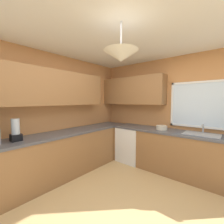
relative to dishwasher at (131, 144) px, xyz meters
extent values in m
plane|color=tan|center=(0.87, -1.64, -0.43)|extent=(8.71, 8.71, 0.00)
cube|color=#C6844C|center=(0.87, 0.37, 0.84)|extent=(3.80, 0.06, 2.53)
cube|color=#C6844C|center=(-1.00, -1.64, 0.84)|extent=(0.06, 4.08, 2.53)
cube|color=white|center=(0.87, -1.64, 2.13)|extent=(3.80, 4.08, 0.06)
cube|color=silver|center=(1.54, 0.34, 1.04)|extent=(1.26, 0.02, 0.88)
cube|color=white|center=(1.54, 0.33, 1.50)|extent=(1.34, 0.04, 0.04)
cube|color=white|center=(1.54, 0.33, 0.57)|extent=(1.34, 0.04, 0.04)
cube|color=white|center=(0.89, 0.33, 1.04)|extent=(0.04, 0.04, 0.96)
cube|color=olive|center=(-0.81, -1.84, 1.37)|extent=(0.32, 2.77, 0.70)
cube|color=olive|center=(-0.11, 0.18, 1.37)|extent=(1.73, 0.32, 0.70)
cylinder|color=#B7B7BC|center=(0.87, -1.64, 1.93)|extent=(0.02, 0.02, 0.35)
cone|color=silver|center=(0.87, -1.64, 1.68)|extent=(0.44, 0.44, 0.14)
cube|color=olive|center=(-0.66, -1.64, 0.00)|extent=(0.62, 3.66, 0.86)
cube|color=#4C4C51|center=(-0.66, -1.64, 0.45)|extent=(0.65, 3.69, 0.04)
cube|color=olive|center=(1.08, 0.03, 0.00)|extent=(2.86, 0.62, 0.86)
cube|color=#4C4C51|center=(1.08, 0.03, 0.45)|extent=(2.89, 0.65, 0.04)
cube|color=white|center=(0.00, 0.00, 0.00)|extent=(0.60, 0.60, 0.86)
cube|color=#9EA0A5|center=(1.54, 0.03, 0.48)|extent=(0.61, 0.40, 0.02)
cylinder|color=#B7B7BC|center=(1.54, 0.19, 0.56)|extent=(0.03, 0.03, 0.18)
cylinder|color=#B7B7BC|center=(1.54, 0.09, 0.65)|extent=(0.02, 0.20, 0.02)
cylinder|color=beige|center=(0.77, 0.03, 0.52)|extent=(0.24, 0.24, 0.09)
cube|color=black|center=(-0.66, -2.38, 0.53)|extent=(0.15, 0.15, 0.11)
cylinder|color=#B2BCC6|center=(-0.66, -2.38, 0.71)|extent=(0.12, 0.12, 0.25)
camera|label=1|loc=(2.02, -3.19, 1.12)|focal=23.83mm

